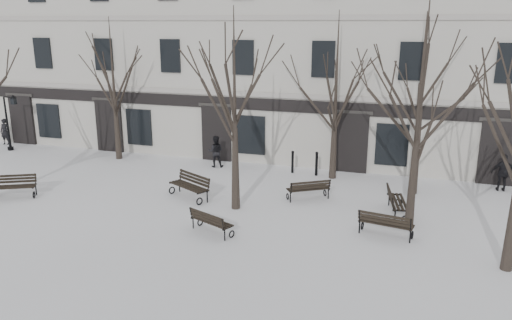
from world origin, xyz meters
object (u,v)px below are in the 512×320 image
at_px(bench_4, 309,189).
at_px(bench_5, 396,201).
at_px(lamp_post, 10,119).
at_px(bench_0, 12,186).
at_px(tree_1, 234,86).
at_px(tree_2, 420,98).
at_px(bench_3, 190,185).
at_px(bench_1, 211,221).
at_px(bench_2, 386,223).

xyz_separation_m(bench_4, bench_5, (3.48, -0.54, 0.04)).
bearing_deg(lamp_post, bench_0, -47.32).
bearing_deg(bench_0, tree_1, -17.27).
xyz_separation_m(tree_2, bench_3, (-8.76, 0.45, -4.09)).
bearing_deg(bench_3, bench_0, -134.60).
xyz_separation_m(bench_1, bench_4, (2.52, 4.40, 0.02)).
distance_m(bench_0, bench_4, 12.34).
bearing_deg(tree_2, bench_1, -157.61).
bearing_deg(bench_4, bench_2, 105.90).
relative_size(bench_1, bench_5, 0.88).
distance_m(bench_2, bench_4, 4.32).
distance_m(tree_2, bench_3, 9.68).
height_order(bench_1, bench_4, bench_4).
bearing_deg(bench_0, lamp_post, 105.40).
distance_m(bench_1, bench_5, 7.13).
bearing_deg(tree_2, bench_4, 157.02).
xyz_separation_m(bench_2, bench_4, (-3.25, 2.84, -0.02)).
height_order(tree_2, bench_0, tree_2).
bearing_deg(tree_2, bench_5, 114.73).
bearing_deg(bench_2, bench_5, -85.22).
bearing_deg(bench_1, tree_1, -66.29).
relative_size(bench_0, bench_4, 1.09).
distance_m(tree_2, bench_1, 8.22).
relative_size(bench_1, bench_4, 0.98).
relative_size(bench_5, lamp_post, 0.62).
xyz_separation_m(tree_2, bench_1, (-6.54, -2.69, -4.18)).
distance_m(tree_1, bench_3, 4.83).
height_order(bench_0, bench_5, bench_5).
bearing_deg(bench_1, bench_2, -141.32).
bearing_deg(bench_4, tree_2, 124.05).
xyz_separation_m(tree_1, bench_5, (6.00, 1.30, -4.28)).
bearing_deg(tree_2, tree_1, -178.84).
relative_size(bench_0, bench_5, 0.99).
bearing_deg(tree_2, bench_2, -123.68).
relative_size(bench_2, lamp_post, 0.59).
bearing_deg(bench_2, bench_3, -0.88).
bearing_deg(bench_2, tree_2, -113.35).
relative_size(bench_2, bench_4, 1.06).
xyz_separation_m(bench_1, bench_5, (6.00, 3.86, 0.06)).
height_order(bench_4, bench_5, bench_5).
distance_m(bench_4, bench_5, 3.52).
bearing_deg(bench_4, tree_1, 3.00).
bearing_deg(tree_2, bench_0, -173.61).
distance_m(bench_4, lamp_post, 18.09).
height_order(bench_1, lamp_post, lamp_post).
xyz_separation_m(bench_0, bench_5, (15.32, 2.94, 0.01)).
height_order(bench_0, lamp_post, lamp_post).
xyz_separation_m(tree_1, bench_2, (5.78, -1.01, -4.30)).
distance_m(bench_0, bench_2, 15.11).
relative_size(tree_1, lamp_post, 2.40).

